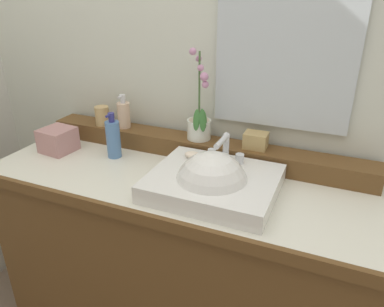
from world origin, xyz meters
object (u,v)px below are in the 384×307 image
object	(u,v)px
sink_basin	(212,186)
trinket_box	(256,140)
soap_bar	(193,155)
potted_plant	(200,122)
soap_dispenser	(124,114)
tissue_box	(58,140)
lotion_bottle	(113,138)
tumbler_cup	(102,116)

from	to	relation	value
sink_basin	trinket_box	size ratio (longest dim) A/B	4.87
soap_bar	trinket_box	distance (m)	0.26
potted_plant	trinket_box	size ratio (longest dim) A/B	4.15
soap_dispenser	trinket_box	world-z (taller)	soap_dispenser
sink_basin	soap_dispenser	distance (m)	0.60
trinket_box	tissue_box	xyz separation A→B (m)	(-0.83, -0.20, -0.06)
soap_bar	soap_dispenser	world-z (taller)	soap_dispenser
soap_bar	tissue_box	distance (m)	0.63
sink_basin	lotion_bottle	bearing A→B (deg)	166.29
lotion_bottle	tissue_box	world-z (taller)	lotion_bottle
soap_bar	trinket_box	world-z (taller)	trinket_box
tumbler_cup	tissue_box	size ratio (longest dim) A/B	0.67
tumbler_cup	tissue_box	distance (m)	0.22
soap_dispenser	tumbler_cup	distance (m)	0.11
sink_basin	tissue_box	distance (m)	0.75
tissue_box	trinket_box	bearing A→B (deg)	13.43
soap_bar	soap_dispenser	xyz separation A→B (m)	(-0.40, 0.15, 0.06)
trinket_box	lotion_bottle	xyz separation A→B (m)	(-0.57, -0.15, -0.03)
lotion_bottle	soap_dispenser	bearing A→B (deg)	103.84
soap_dispenser	tumbler_cup	xyz separation A→B (m)	(-0.11, -0.01, -0.02)
lotion_bottle	tumbler_cup	bearing A→B (deg)	137.96
tissue_box	soap_dispenser	bearing A→B (deg)	40.30
tumbler_cup	potted_plant	bearing A→B (deg)	2.23
tumbler_cup	trinket_box	distance (m)	0.72
lotion_bottle	tissue_box	distance (m)	0.27
soap_bar	tumbler_cup	distance (m)	0.53
potted_plant	soap_dispenser	distance (m)	0.37
potted_plant	tissue_box	world-z (taller)	potted_plant
sink_basin	tissue_box	xyz separation A→B (m)	(-0.75, 0.07, 0.02)
sink_basin	potted_plant	xyz separation A→B (m)	(-0.16, 0.27, 0.13)
potted_plant	lotion_bottle	world-z (taller)	potted_plant
soap_bar	potted_plant	bearing A→B (deg)	103.16
soap_dispenser	lotion_bottle	distance (m)	0.16
soap_bar	trinket_box	size ratio (longest dim) A/B	0.78
soap_dispenser	tissue_box	size ratio (longest dim) A/B	1.17
sink_basin	tumbler_cup	bearing A→B (deg)	158.40
soap_dispenser	lotion_bottle	xyz separation A→B (m)	(0.04, -0.14, -0.06)
soap_dispenser	trinket_box	distance (m)	0.60
trinket_box	tumbler_cup	bearing A→B (deg)	-179.43
tumbler_cup	trinket_box	xyz separation A→B (m)	(0.71, 0.02, -0.01)
trinket_box	tissue_box	bearing A→B (deg)	-167.55
trinket_box	lotion_bottle	bearing A→B (deg)	-166.07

